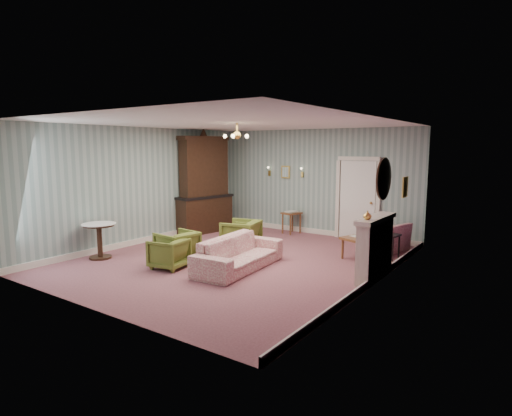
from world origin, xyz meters
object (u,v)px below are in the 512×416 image
Objects in this scene: coffee_table at (363,247)px; pedestal_table at (100,241)px; olive_chair_a at (169,252)px; olive_chair_c at (241,234)px; dresser at (204,182)px; sofa_chintz at (239,248)px; side_table_black at (389,247)px; wingback_chair at (383,231)px; fireplace at (375,248)px; olive_chair_b at (177,246)px.

pedestal_table is at bearing -144.78° from coffee_table.
olive_chair_a is 0.84× the size of olive_chair_c.
dresser is 3.01× the size of coffee_table.
dresser is (-3.07, 2.42, 1.01)m from sofa_chintz.
coffee_table is 0.56m from side_table_black.
wingback_chair is 2.40m from fireplace.
sofa_chintz is at bearing 22.13° from olive_chair_c.
coffee_table is at bearing 97.56° from olive_chair_c.
olive_chair_c is 3.33m from side_table_black.
fireplace is (5.51, -1.51, -0.86)m from dresser.
olive_chair_b is 0.94× the size of olive_chair_c.
wingback_chair is at bearing 18.87° from dresser.
sofa_chintz is 1.57× the size of fireplace.
wingback_chair is (2.68, 2.00, 0.04)m from olive_chair_c.
sofa_chintz is 2.61m from fireplace.
olive_chair_c is 1.45× the size of side_table_black.
olive_chair_a is at bearing 26.96° from olive_chair_b.
coffee_table is at bearing 7.00° from dresser.
wingback_chair is 5.05m from dresser.
side_table_black is 6.29m from pedestal_table.
fireplace reaches higher than side_table_black.
dresser reaches higher than olive_chair_b.
wingback_chair is 1.84× the size of side_table_black.
pedestal_table reaches higher than side_table_black.
fireplace reaches higher than olive_chair_a.
sofa_chintz is at bearing -127.83° from coffee_table.
olive_chair_c is 0.57× the size of fireplace.
dresser is at bearing 177.54° from coffee_table.
olive_chair_c is at bearing 30.45° from sofa_chintz.
sofa_chintz is 2.81× the size of pedestal_table.
olive_chair_b is at bearing -28.26° from olive_chair_c.
dresser is at bearing 26.13° from wingback_chair.
fireplace reaches higher than sofa_chintz.
sofa_chintz reaches higher than olive_chair_b.
olive_chair_a is 0.39m from olive_chair_b.
wingback_chair reaches higher than side_table_black.
olive_chair_a is at bearing -136.51° from side_table_black.
side_table_black is (2.23, 2.45, -0.15)m from sofa_chintz.
olive_chair_a is 0.66× the size of wingback_chair.
side_table_black is at bearing 98.28° from olive_chair_c.
coffee_table is (4.79, -0.21, -1.19)m from dresser.
olive_chair_a is at bearing 70.00° from wingback_chair.
wingback_chair is (3.12, 3.64, 0.07)m from olive_chair_b.
olive_chair_a is 4.69m from side_table_black.
dresser is 5.78m from fireplace.
olive_chair_c reaches higher than olive_chair_b.
olive_chair_b reaches higher than side_table_black.
olive_chair_c is (0.44, 1.64, 0.03)m from olive_chair_b.
olive_chair_c is 1.50m from sofa_chintz.
sofa_chintz is 2.30× the size of coffee_table.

